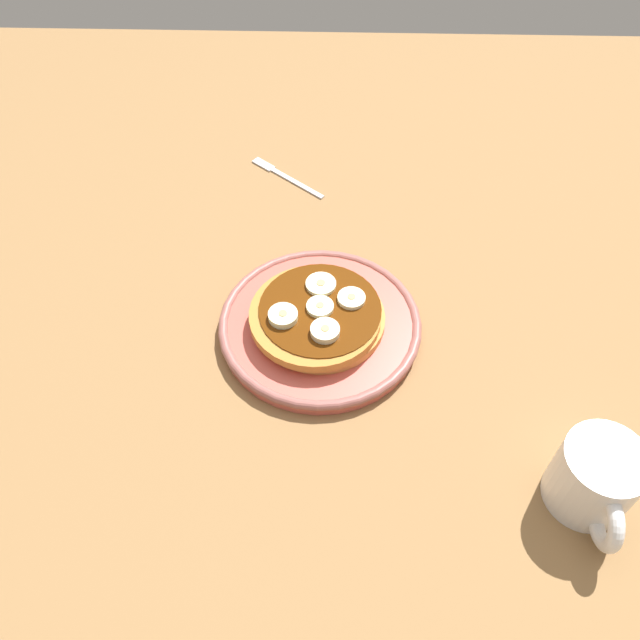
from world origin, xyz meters
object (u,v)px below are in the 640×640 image
object	(u,v)px
banana_slice_4	(351,299)
banana_slice_2	(324,285)
plate	(320,325)
pancake_stack	(316,316)
banana_slice_1	(325,331)
banana_slice_0	(319,306)
coffee_mug	(596,480)
banana_slice_3	(283,316)
fork	(283,175)

from	to	relation	value
banana_slice_4	banana_slice_2	bearing A→B (deg)	-123.24
plate	pancake_stack	xyz separation A→B (cm)	(0.11, -0.39, 1.72)
pancake_stack	banana_slice_1	distance (cm)	3.78
plate	banana_slice_0	distance (cm)	3.06
banana_slice_0	banana_slice_1	size ratio (longest dim) A/B	0.96
banana_slice_2	coffee_mug	world-z (taller)	coffee_mug
banana_slice_3	fork	world-z (taller)	banana_slice_3
banana_slice_3	coffee_mug	size ratio (longest dim) A/B	0.31
pancake_stack	coffee_mug	xyz separation A→B (cm)	(19.26, 25.48, 1.16)
banana_slice_0	coffee_mug	distance (cm)	31.87
banana_slice_1	banana_slice_4	distance (cm)	5.52
banana_slice_4	coffee_mug	xyz separation A→B (cm)	(20.71, 21.67, -0.18)
plate	pancake_stack	world-z (taller)	pancake_stack
pancake_stack	banana_slice_2	xyz separation A→B (cm)	(-3.46, 0.74, 1.32)
plate	coffee_mug	xyz separation A→B (cm)	(19.38, 25.09, 2.88)
banana_slice_1	banana_slice_2	bearing A→B (deg)	-177.63
fork	pancake_stack	bearing A→B (deg)	11.32
banana_slice_0	fork	bearing A→B (deg)	-168.09
banana_slice_3	fork	distance (cm)	29.57
coffee_mug	banana_slice_4	bearing A→B (deg)	-133.69
banana_slice_1	fork	bearing A→B (deg)	-168.06
banana_slice_1	banana_slice_4	bearing A→B (deg)	149.59
plate	banana_slice_4	xyz separation A→B (cm)	(-1.33, 3.42, 3.06)
pancake_stack	banana_slice_4	world-z (taller)	banana_slice_4
plate	pancake_stack	size ratio (longest dim) A/B	1.49
banana_slice_4	plate	bearing A→B (deg)	-68.79
plate	banana_slice_3	world-z (taller)	banana_slice_3
banana_slice_1	fork	world-z (taller)	banana_slice_1
coffee_mug	fork	distance (cm)	56.52
banana_slice_0	banana_slice_4	xyz separation A→B (cm)	(-1.23, 3.55, 0.01)
pancake_stack	fork	world-z (taller)	pancake_stack
plate	banana_slice_0	bearing A→B (deg)	-125.36
banana_slice_2	banana_slice_3	world-z (taller)	banana_slice_3
plate	fork	distance (cm)	28.35
pancake_stack	coffee_mug	size ratio (longest dim) A/B	1.46
banana_slice_0	coffee_mug	size ratio (longest dim) A/B	0.29
banana_slice_0	banana_slice_2	world-z (taller)	same
plate	banana_slice_1	distance (cm)	4.74
coffee_mug	banana_slice_0	bearing A→B (deg)	-127.66
banana_slice_2	pancake_stack	bearing A→B (deg)	-12.01
plate	fork	bearing A→B (deg)	-167.86
banana_slice_2	fork	size ratio (longest dim) A/B	0.32
plate	banana_slice_3	xyz separation A→B (cm)	(1.52, -3.92, 3.21)
banana_slice_4	coffee_mug	bearing A→B (deg)	46.31
pancake_stack	banana_slice_1	bearing A→B (deg)	17.02
banana_slice_4	banana_slice_3	bearing A→B (deg)	-68.82
plate	fork	world-z (taller)	plate
pancake_stack	banana_slice_2	size ratio (longest dim) A/B	4.44
banana_slice_4	fork	xyz separation A→B (cm)	(-26.38, -9.38, -3.85)
pancake_stack	banana_slice_4	xyz separation A→B (cm)	(-1.44, 3.81, 1.34)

